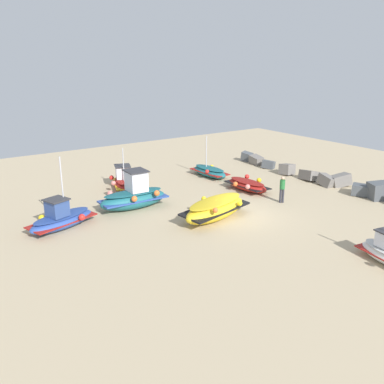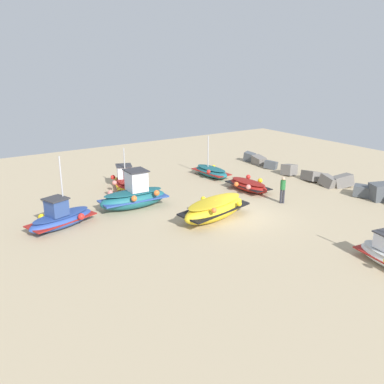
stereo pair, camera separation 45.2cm
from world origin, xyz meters
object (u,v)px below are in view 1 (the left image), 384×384
fishing_boat_0 (123,181)px  fishing_boat_2 (247,185)px  fishing_boat_3 (134,196)px  fishing_boat_5 (61,219)px  person_walking (282,188)px  fishing_boat_4 (215,209)px  fishing_boat_1 (209,171)px

fishing_boat_0 → fishing_boat_2: bearing=-108.1°
fishing_boat_3 → fishing_boat_5: bearing=-170.7°
fishing_boat_0 → person_walking: fishing_boat_0 is taller
fishing_boat_2 → person_walking: person_walking is taller
fishing_boat_3 → person_walking: (4.31, 8.08, 0.22)m
fishing_boat_2 → fishing_boat_3: fishing_boat_3 is taller
fishing_boat_4 → fishing_boat_5: (-3.62, -7.51, -0.09)m
fishing_boat_3 → fishing_boat_5: (0.63, -4.62, -0.23)m
fishing_boat_0 → fishing_boat_1: size_ratio=0.98×
fishing_boat_1 → fishing_boat_5: size_ratio=0.86×
fishing_boat_1 → fishing_boat_3: size_ratio=0.83×
fishing_boat_1 → fishing_boat_3: (3.21, -8.08, 0.36)m
person_walking → fishing_boat_3: bearing=91.7°
fishing_boat_0 → fishing_boat_4: (8.39, 1.59, 0.09)m
fishing_boat_2 → fishing_boat_4: fishing_boat_4 is taller
fishing_boat_1 → person_walking: size_ratio=2.06×
fishing_boat_4 → fishing_boat_1: bearing=-137.8°
fishing_boat_2 → fishing_boat_0: bearing=-130.2°
fishing_boat_2 → person_walking: (3.20, 0.01, 0.60)m
fishing_boat_3 → person_walking: bearing=-26.4°
fishing_boat_4 → fishing_boat_5: 8.34m
fishing_boat_1 → fishing_boat_0: bearing=-101.1°
fishing_boat_4 → person_walking: (0.06, 5.19, 0.35)m
fishing_boat_0 → fishing_boat_4: size_ratio=0.71×
fishing_boat_2 → fishing_boat_1: bearing=177.4°
fishing_boat_1 → fishing_boat_5: 13.27m
fishing_boat_0 → fishing_boat_1: bearing=-78.2°
fishing_boat_3 → fishing_boat_5: fishing_boat_5 is taller
person_walking → fishing_boat_4: bearing=119.1°
fishing_boat_3 → fishing_boat_4: bearing=-54.1°
fishing_boat_4 → person_walking: size_ratio=2.87×
fishing_boat_3 → fishing_boat_2: bearing=-6.2°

